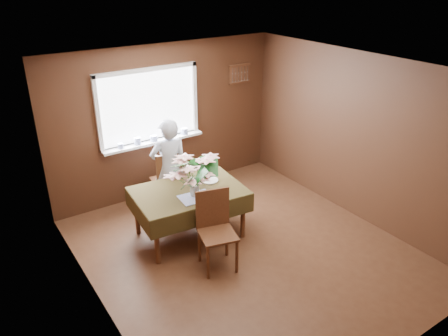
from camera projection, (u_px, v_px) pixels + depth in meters
floor at (246, 251)px, 6.01m from camera, size 4.50×4.50×0.00m
ceiling at (251, 69)px, 4.95m from camera, size 4.50×4.50×0.00m
wall_back at (166, 121)px, 7.17m from camera, size 4.00×0.00×4.00m
wall_front at (404, 260)px, 3.79m from camera, size 4.00×0.00×4.00m
wall_left at (92, 215)px, 4.47m from camera, size 0.00×4.50×4.50m
wall_right at (356, 137)px, 6.49m from camera, size 0.00×4.50×4.50m
window_assembly at (151, 119)px, 6.94m from camera, size 1.72×0.20×1.22m
spoon_rack at (240, 74)px, 7.62m from camera, size 0.44×0.05×0.33m
dining_table at (189, 196)px, 6.10m from camera, size 1.61×1.17×0.74m
chair_far at (168, 179)px, 6.80m from camera, size 0.48×0.48×1.02m
chair_near at (215, 227)px, 5.55m from camera, size 0.54×0.54×1.03m
seated_woman at (169, 168)px, 6.59m from camera, size 0.64×0.50×1.57m
flower_bouquet at (194, 172)px, 5.77m from camera, size 0.64×0.64×0.54m
side_plate at (209, 180)px, 6.33m from camera, size 0.32×0.32×0.01m
table_knife at (201, 193)px, 5.98m from camera, size 0.08×0.22×0.00m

